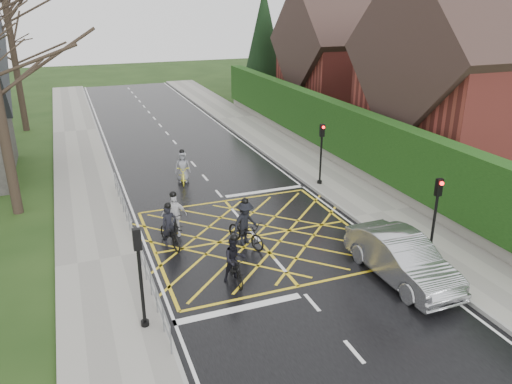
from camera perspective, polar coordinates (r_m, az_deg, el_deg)
ground at (r=20.06m, az=-0.09°, el=-5.10°), size 120.00×120.00×0.00m
road at (r=20.06m, az=-0.09°, el=-5.08°), size 9.00×80.00×0.01m
sidewalk_right at (r=22.67m, az=14.24°, el=-2.36°), size 3.00×80.00×0.15m
sidewalk_left at (r=18.98m, az=-17.42°, el=-7.54°), size 3.00×80.00×0.15m
stone_wall at (r=28.16m, az=10.36°, el=3.23°), size 0.50×38.00×0.70m
hedge at (r=27.68m, az=10.60°, el=6.67°), size 0.90×38.00×2.80m
house_near at (r=29.96m, az=24.78°, el=11.35°), size 11.80×9.80×11.30m
house_far at (r=40.97m, az=10.61°, el=14.55°), size 9.80×8.80×10.30m
conifer at (r=46.27m, az=0.90°, el=16.42°), size 4.60×4.60×10.00m
tree_far at (r=38.94m, az=-26.41°, el=16.66°), size 8.40×8.40×10.40m
railing_south at (r=15.68m, az=-11.68°, el=-10.45°), size 0.05×5.04×1.03m
railing_north at (r=22.39m, az=-15.03°, el=-0.76°), size 0.05×6.04×1.03m
traffic_light_ne at (r=25.01m, az=7.44°, el=4.24°), size 0.24×0.31×3.21m
traffic_light_se at (r=18.53m, az=19.70°, el=-3.08°), size 0.24×0.31×3.21m
traffic_light_sw at (r=14.33m, az=-13.03°, el=-9.72°), size 0.24×0.31×3.21m
cyclist_rear at (r=19.40m, az=-9.81°, el=-4.52°), size 0.98×1.90×1.76m
cyclist_back at (r=16.80m, az=-2.42°, el=-8.19°), size 0.79×1.73×1.72m
cyclist_mid at (r=19.14m, az=-1.20°, el=-4.12°), size 1.38×2.09×1.92m
cyclist_front at (r=20.09m, az=-9.27°, el=-3.15°), size 1.08×1.96×1.89m
cyclist_lead at (r=25.96m, az=-8.33°, el=2.40°), size 1.00×1.90×1.76m
car at (r=17.56m, az=16.33°, el=-7.25°), size 1.73×4.74×1.55m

